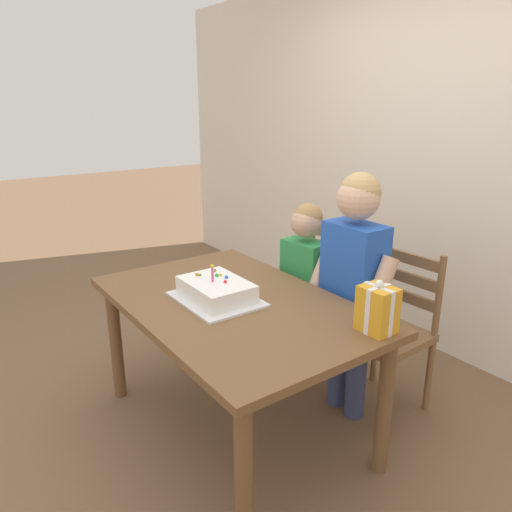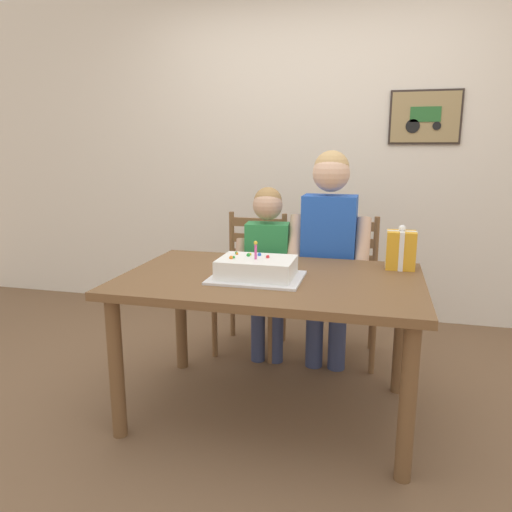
% 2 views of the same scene
% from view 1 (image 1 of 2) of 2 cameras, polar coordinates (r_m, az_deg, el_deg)
% --- Properties ---
extents(ground_plane, '(20.00, 20.00, 0.00)m').
position_cam_1_polar(ground_plane, '(2.76, -2.47, -19.57)').
color(ground_plane, brown).
extents(back_wall, '(6.40, 0.11, 2.60)m').
position_cam_1_polar(back_wall, '(3.42, 21.78, 10.33)').
color(back_wall, silver).
rests_on(back_wall, ground).
extents(dining_table, '(1.47, 0.94, 0.74)m').
position_cam_1_polar(dining_table, '(2.42, -2.67, -7.37)').
color(dining_table, brown).
rests_on(dining_table, ground).
extents(birthday_cake, '(0.44, 0.34, 0.19)m').
position_cam_1_polar(birthday_cake, '(2.38, -4.71, -4.16)').
color(birthday_cake, silver).
rests_on(birthday_cake, dining_table).
extents(gift_box_red_large, '(0.15, 0.13, 0.24)m').
position_cam_1_polar(gift_box_red_large, '(2.11, 14.15, -6.11)').
color(gift_box_red_large, gold).
rests_on(gift_box_red_large, dining_table).
extents(chair_left, '(0.43, 0.43, 0.92)m').
position_cam_1_polar(chair_left, '(3.18, 6.70, -4.60)').
color(chair_left, brown).
rests_on(chair_left, ground).
extents(chair_right, '(0.43, 0.43, 0.92)m').
position_cam_1_polar(chair_right, '(2.80, 15.36, -8.44)').
color(chair_right, brown).
rests_on(chair_right, ground).
extents(child_older, '(0.49, 0.28, 1.35)m').
position_cam_1_polar(child_older, '(2.56, 11.42, -2.06)').
color(child_older, '#38426B').
rests_on(child_older, ground).
extents(child_younger, '(0.42, 0.25, 1.13)m').
position_cam_1_polar(child_younger, '(2.86, 5.77, -2.52)').
color(child_younger, '#38426B').
rests_on(child_younger, ground).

